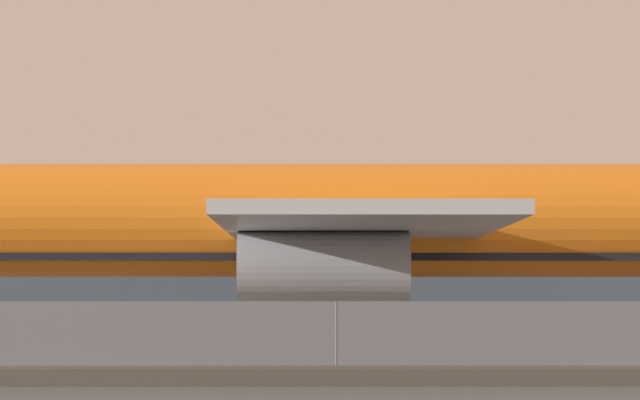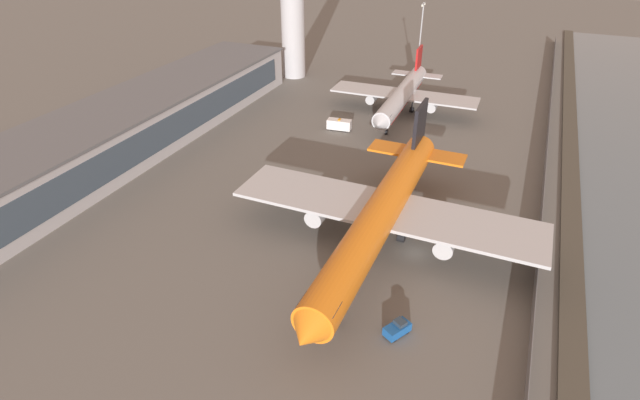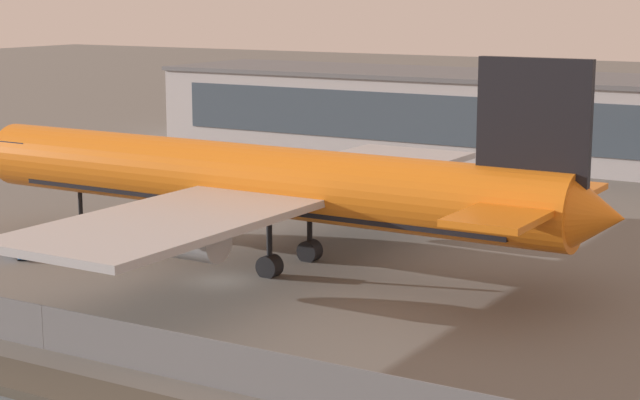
# 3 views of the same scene
# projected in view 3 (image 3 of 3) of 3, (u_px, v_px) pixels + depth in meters

# --- Properties ---
(ground_plane) EXTENTS (500.00, 500.00, 0.00)m
(ground_plane) POSITION_uv_depth(u_px,v_px,m) (221.00, 281.00, 70.34)
(ground_plane) COLOR #66635E
(perimeter_fence) EXTENTS (280.00, 0.10, 2.42)m
(perimeter_fence) POSITION_uv_depth(u_px,v_px,m) (43.00, 327.00, 56.61)
(perimeter_fence) COLOR slate
(perimeter_fence) RESTS_ON ground
(cargo_jet_orange) EXTENTS (52.06, 44.43, 15.03)m
(cargo_jet_orange) POSITION_uv_depth(u_px,v_px,m) (260.00, 183.00, 73.80)
(cargo_jet_orange) COLOR orange
(cargo_jet_orange) RESTS_ON ground
(baggage_tug) EXTENTS (3.57, 2.98, 1.80)m
(baggage_tug) POSITION_uv_depth(u_px,v_px,m) (24.00, 245.00, 76.77)
(baggage_tug) COLOR #19519E
(baggage_tug) RESTS_ON ground
(terminal_building) EXTENTS (108.05, 18.45, 9.61)m
(terminal_building) POSITION_uv_depth(u_px,v_px,m) (603.00, 122.00, 117.04)
(terminal_building) COLOR #B2B2B7
(terminal_building) RESTS_ON ground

